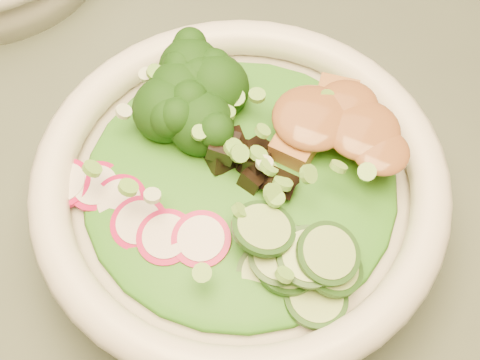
% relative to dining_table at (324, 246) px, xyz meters
% --- Properties ---
extents(dining_table, '(1.20, 0.80, 0.75)m').
position_rel_dining_table_xyz_m(dining_table, '(0.00, 0.00, 0.00)').
color(dining_table, black).
rests_on(dining_table, ground).
extents(salad_bowl, '(0.27, 0.27, 0.07)m').
position_rel_dining_table_xyz_m(salad_bowl, '(-0.05, -0.07, 0.15)').
color(salad_bowl, silver).
rests_on(salad_bowl, dining_table).
extents(lettuce_bed, '(0.20, 0.20, 0.02)m').
position_rel_dining_table_xyz_m(lettuce_bed, '(-0.05, -0.07, 0.17)').
color(lettuce_bed, '#286715').
rests_on(lettuce_bed, salad_bowl).
extents(broccoli_florets, '(0.10, 0.10, 0.04)m').
position_rel_dining_table_xyz_m(broccoli_florets, '(-0.10, -0.03, 0.19)').
color(broccoli_florets, black).
rests_on(broccoli_florets, salad_bowl).
extents(radish_slices, '(0.12, 0.08, 0.02)m').
position_rel_dining_table_xyz_m(radish_slices, '(-0.09, -0.12, 0.18)').
color(radish_slices, '#A80C41').
rests_on(radish_slices, salad_bowl).
extents(cucumber_slices, '(0.09, 0.09, 0.04)m').
position_rel_dining_table_xyz_m(cucumber_slices, '(-0.00, -0.11, 0.19)').
color(cucumber_slices, '#9FC970').
rests_on(cucumber_slices, salad_bowl).
extents(mushroom_heap, '(0.09, 0.09, 0.04)m').
position_rel_dining_table_xyz_m(mushroom_heap, '(-0.04, -0.06, 0.19)').
color(mushroom_heap, black).
rests_on(mushroom_heap, salad_bowl).
extents(tofu_cubes, '(0.11, 0.09, 0.04)m').
position_rel_dining_table_xyz_m(tofu_cubes, '(-0.01, -0.02, 0.19)').
color(tofu_cubes, '#AA7138').
rests_on(tofu_cubes, salad_bowl).
extents(peanut_sauce, '(0.07, 0.06, 0.02)m').
position_rel_dining_table_xyz_m(peanut_sauce, '(-0.01, -0.02, 0.20)').
color(peanut_sauce, brown).
rests_on(peanut_sauce, tofu_cubes).
extents(scallion_garnish, '(0.19, 0.19, 0.02)m').
position_rel_dining_table_xyz_m(scallion_garnish, '(-0.05, -0.07, 0.20)').
color(scallion_garnish, '#69AB3C').
rests_on(scallion_garnish, salad_bowl).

